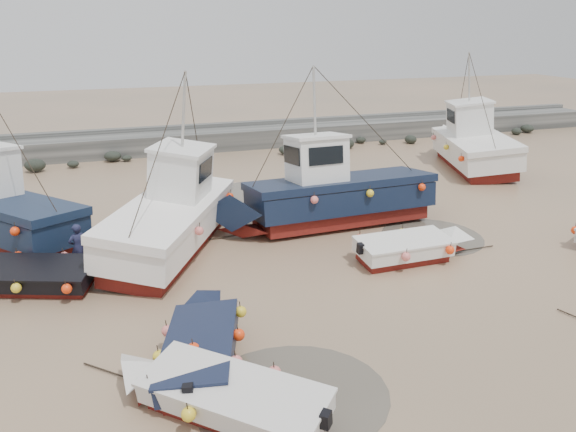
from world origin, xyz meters
The scene contains 13 objects.
ground centered at (0.00, 0.00, 0.00)m, with size 120.00×120.00×0.00m, color #A07B5B.
seawall centered at (0.05, 21.99, 0.63)m, with size 60.00×4.92×1.50m.
puddle_a centered at (-2.22, -3.48, 0.00)m, with size 4.36×4.36×0.01m, color #50493E.
puddle_b centered at (6.01, 3.98, 0.00)m, with size 3.79×3.79×0.01m, color #50493E.
puddle_d centered at (0.97, 10.88, 0.00)m, with size 5.64×5.64×0.01m, color #50493E.
dinghy_0 centered at (-3.80, -3.47, 0.54)m, with size 4.97×4.91×1.43m.
dinghy_1 centered at (-3.77, -1.50, 0.55)m, with size 2.87×5.81×1.43m.
dinghy_4 centered at (-8.40, 4.12, 0.55)m, with size 5.92×3.06×1.43m.
dinghy_5 centered at (4.12, 2.27, 0.56)m, with size 5.51×2.01×1.43m.
cabin_boat_1 centered at (-3.44, 6.20, 1.32)m, with size 6.31×9.96×6.22m.
cabin_boat_2 centered at (2.68, 6.46, 1.32)m, with size 10.64×3.33×6.22m.
cabin_boat_3 centered at (14.19, 12.86, 1.34)m, with size 5.35×10.11×6.22m.
person centered at (-6.70, 5.01, 0.00)m, with size 0.59×0.39×1.61m, color #1A1D37.
Camera 1 is at (-5.60, -13.24, 7.78)m, focal length 35.00 mm.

